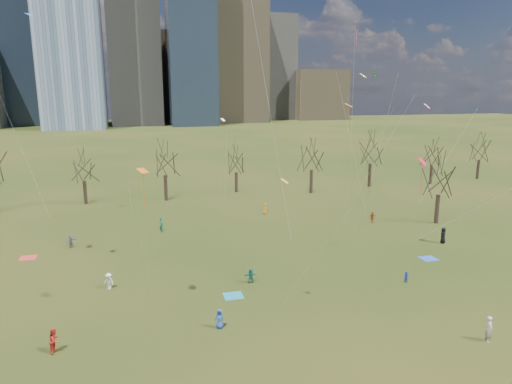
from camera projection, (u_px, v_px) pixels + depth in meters
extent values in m
plane|color=black|center=(296.00, 311.00, 35.88)|extent=(500.00, 500.00, 0.00)
cube|color=slate|center=(133.00, 24.00, 216.34)|extent=(24.00, 24.00, 95.00)
cube|color=#384C66|center=(190.00, 12.00, 212.52)|extent=(22.00, 22.00, 105.00)
cube|color=#726347|center=(237.00, 53.00, 241.90)|extent=(28.00, 28.00, 72.00)
cube|color=#384C66|center=(23.00, 57.00, 220.37)|extent=(25.00, 25.00, 65.00)
cube|color=slate|center=(273.00, 68.00, 263.98)|extent=(22.00, 22.00, 58.00)
cube|color=#726347|center=(158.00, 77.00, 257.78)|extent=(30.00, 30.00, 48.00)
cube|color=#726347|center=(316.00, 95.00, 269.00)|extent=(30.00, 28.00, 28.00)
cylinder|color=black|center=(85.00, 192.00, 69.19)|extent=(0.52, 0.52, 3.60)
cylinder|color=black|center=(166.00, 188.00, 71.28)|extent=(0.54, 0.54, 4.05)
cylinder|color=black|center=(236.00, 182.00, 77.27)|extent=(0.51, 0.51, 3.38)
cylinder|color=black|center=(311.00, 181.00, 76.52)|extent=(0.54, 0.54, 3.96)
cylinder|color=black|center=(370.00, 175.00, 81.47)|extent=(0.54, 0.54, 4.14)
cylinder|color=black|center=(431.00, 175.00, 83.69)|extent=(0.52, 0.52, 3.51)
cylinder|color=black|center=(478.00, 169.00, 88.63)|extent=(0.53, 0.53, 3.74)
cylinder|color=black|center=(437.00, 209.00, 59.09)|extent=(0.53, 0.53, 3.83)
cube|color=teal|center=(233.00, 296.00, 38.47)|extent=(1.60, 1.50, 0.03)
cube|color=blue|center=(428.00, 259.00, 46.95)|extent=(1.60, 1.50, 0.03)
cube|color=red|center=(28.00, 258.00, 47.17)|extent=(1.60, 1.50, 0.03)
imported|color=#244A9D|center=(220.00, 319.00, 33.12)|extent=(0.84, 0.68, 1.49)
imported|color=silver|center=(489.00, 329.00, 31.39)|extent=(0.75, 0.80, 1.84)
imported|color=red|center=(55.00, 340.00, 30.05)|extent=(0.91, 1.01, 1.72)
imported|color=#197063|center=(251.00, 276.00, 40.94)|extent=(1.30, 0.48, 1.38)
imported|color=black|center=(443.00, 235.00, 51.56)|extent=(0.89, 1.05, 1.83)
imported|color=#293CB5|center=(406.00, 277.00, 40.98)|extent=(0.62, 0.66, 1.07)
imported|color=white|center=(109.00, 281.00, 39.68)|extent=(1.08, 0.99, 1.46)
imported|color=#A23617|center=(372.00, 217.00, 59.58)|extent=(0.90, 0.44, 1.48)
imported|color=slate|center=(71.00, 241.00, 50.14)|extent=(1.22, 1.27, 1.45)
imported|color=orange|center=(265.00, 209.00, 63.69)|extent=(0.60, 0.81, 1.53)
imported|color=#16654F|center=(161.00, 225.00, 55.58)|extent=(0.58, 0.75, 1.82)
plane|color=orange|center=(143.00, 171.00, 32.94)|extent=(1.17, 1.16, 0.27)
cylinder|color=silver|center=(140.00, 250.00, 30.93)|extent=(1.01, 6.32, 9.91)
cylinder|color=orange|center=(144.00, 192.00, 33.30)|extent=(0.04, 0.04, 2.70)
plane|color=#F0FA27|center=(363.00, 76.00, 42.25)|extent=(0.88, 0.86, 0.38)
cylinder|color=silver|center=(373.00, 174.00, 39.54)|extent=(2.08, 9.15, 16.89)
plane|color=red|center=(423.00, 162.00, 46.55)|extent=(1.22, 1.10, 0.69)
cylinder|color=silver|center=(467.00, 213.00, 43.21)|extent=(3.47, 10.01, 8.44)
cylinder|color=red|center=(421.00, 180.00, 46.96)|extent=(0.04, 0.04, 3.15)
cylinder|color=silver|center=(266.00, 91.00, 41.98)|extent=(6.81, 3.75, 31.07)
plane|color=green|center=(374.00, 74.00, 54.46)|extent=(0.94, 1.16, 0.70)
cylinder|color=silver|center=(353.00, 149.00, 53.57)|extent=(6.84, 4.13, 17.50)
plane|color=#3574E4|center=(29.00, 14.00, 51.89)|extent=(1.29, 1.30, 0.32)
cylinder|color=silver|center=(11.00, 122.00, 51.59)|extent=(5.26, 4.84, 24.01)
plane|color=orange|center=(349.00, 105.00, 61.54)|extent=(1.42, 1.43, 0.44)
cylinder|color=silver|center=(367.00, 159.00, 59.03)|extent=(1.46, 8.92, 13.58)
cylinder|color=orange|center=(348.00, 119.00, 61.94)|extent=(0.04, 0.04, 3.00)
plane|color=#FFA828|center=(285.00, 181.00, 32.32)|extent=(0.76, 0.79, 0.32)
cylinder|color=silver|center=(313.00, 261.00, 29.92)|extent=(1.44, 7.67, 9.30)
plane|color=#E45471|center=(357.00, 26.00, 62.66)|extent=(0.84, 0.99, 0.57)
cylinder|color=silver|center=(352.00, 116.00, 62.91)|extent=(2.53, 4.45, 24.23)
cylinder|color=#E45471|center=(357.00, 37.00, 62.98)|extent=(0.04, 0.04, 2.40)
plane|color=white|center=(223.00, 120.00, 61.19)|extent=(0.86, 0.81, 0.38)
cylinder|color=silver|center=(225.00, 168.00, 58.40)|extent=(1.28, 8.32, 11.68)
plane|color=#F2598C|center=(427.00, 106.00, 61.02)|extent=(1.32, 1.28, 0.63)
cylinder|color=silver|center=(448.00, 157.00, 61.52)|extent=(5.27, 3.54, 13.48)
plane|color=blue|center=(362.00, 95.00, 66.39)|extent=(0.88, 0.91, 0.27)
cylinder|color=silver|center=(385.00, 147.00, 66.59)|extent=(5.77, 4.65, 14.91)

